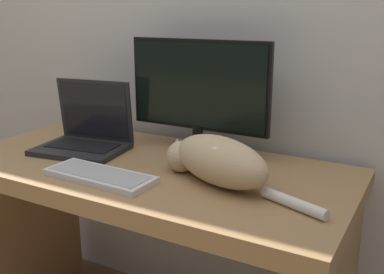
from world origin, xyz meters
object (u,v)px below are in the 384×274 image
laptop (85,136)px  cat (217,160)px  monitor (198,96)px  external_keyboard (100,176)px

laptop → cat: size_ratio=0.63×
monitor → external_keyboard: bearing=-110.6°
laptop → external_keyboard: bearing=-48.9°
cat → monitor: bearing=150.4°
monitor → cat: (0.20, -0.24, -0.14)m
monitor → external_keyboard: 0.47m
external_keyboard → laptop: bearing=140.9°
external_keyboard → cat: bearing=25.5°
laptop → external_keyboard: (0.26, -0.22, -0.04)m
external_keyboard → cat: 0.38m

